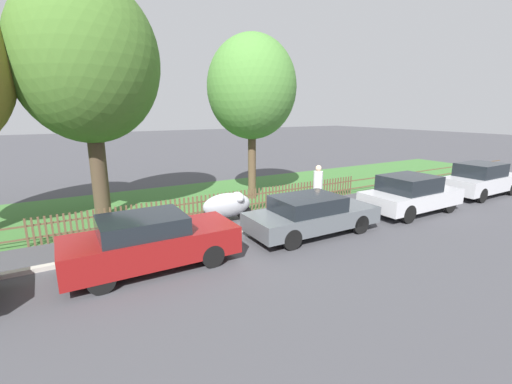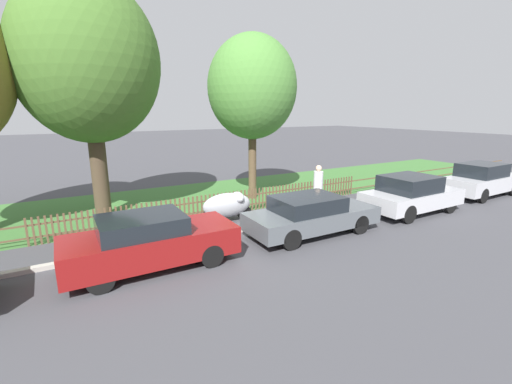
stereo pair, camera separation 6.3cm
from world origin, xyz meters
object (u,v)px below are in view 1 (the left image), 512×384
at_px(parked_car_red_compact, 410,194).
at_px(tree_mid_park, 252,88).
at_px(parked_car_navy_estate, 311,214).
at_px(covered_motorcycle, 228,205).
at_px(pedestrian_near_fence, 318,185).
at_px(parked_car_white_van, 481,179).
at_px(tree_behind_motorcycle, 87,62).
at_px(parked_car_black_saloon, 150,241).

xyz_separation_m(parked_car_red_compact, tree_mid_park, (-4.20, 5.08, 4.09)).
xyz_separation_m(parked_car_navy_estate, covered_motorcycle, (-1.78, 2.42, -0.02)).
bearing_deg(tree_mid_park, parked_car_red_compact, -50.46).
distance_m(parked_car_red_compact, pedestrian_near_fence, 3.59).
relative_size(parked_car_red_compact, parked_car_white_van, 0.94).
height_order(parked_car_red_compact, tree_behind_motorcycle, tree_behind_motorcycle).
height_order(covered_motorcycle, pedestrian_near_fence, pedestrian_near_fence).
relative_size(tree_behind_motorcycle, pedestrian_near_fence, 4.54).
xyz_separation_m(parked_car_navy_estate, tree_mid_park, (0.67, 5.01, 4.18)).
bearing_deg(pedestrian_near_fence, tree_behind_motorcycle, -114.39).
distance_m(parked_car_black_saloon, covered_motorcycle, 4.00).
bearing_deg(parked_car_white_van, parked_car_black_saloon, 178.98).
height_order(parked_car_navy_estate, covered_motorcycle, parked_car_navy_estate).
distance_m(tree_behind_motorcycle, pedestrian_near_fence, 9.34).
xyz_separation_m(parked_car_black_saloon, parked_car_red_compact, (9.92, -0.18, 0.03)).
relative_size(parked_car_red_compact, tree_behind_motorcycle, 0.49).
distance_m(parked_car_navy_estate, tree_mid_park, 6.56).
relative_size(parked_car_black_saloon, parked_car_white_van, 0.98).
height_order(parked_car_navy_estate, parked_car_red_compact, parked_car_red_compact).
xyz_separation_m(parked_car_navy_estate, parked_car_white_van, (10.12, 0.02, 0.12)).
bearing_deg(tree_behind_motorcycle, parked_car_black_saloon, -84.19).
xyz_separation_m(parked_car_black_saloon, tree_behind_motorcycle, (-0.52, 5.15, 4.78)).
bearing_deg(tree_behind_motorcycle, covered_motorcycle, -36.81).
xyz_separation_m(parked_car_red_compact, covered_motorcycle, (-6.65, 2.49, -0.10)).
xyz_separation_m(parked_car_navy_estate, tree_behind_motorcycle, (-5.58, 5.26, 4.84)).
distance_m(parked_car_black_saloon, pedestrian_near_fence, 7.27).
bearing_deg(parked_car_black_saloon, parked_car_navy_estate, -1.08).
xyz_separation_m(parked_car_white_van, tree_behind_motorcycle, (-15.70, 5.24, 4.72)).
bearing_deg(covered_motorcycle, tree_behind_motorcycle, 148.79).
bearing_deg(tree_mid_park, covered_motorcycle, -133.42).
height_order(parked_car_black_saloon, tree_behind_motorcycle, tree_behind_motorcycle).
bearing_deg(parked_car_black_saloon, tree_mid_park, 40.70).
height_order(parked_car_black_saloon, parked_car_navy_estate, parked_car_black_saloon).
bearing_deg(parked_car_navy_estate, parked_car_red_compact, -0.17).
distance_m(parked_car_white_van, pedestrian_near_fence, 8.40).
height_order(parked_car_black_saloon, parked_car_white_van, parked_car_white_van).
height_order(tree_behind_motorcycle, pedestrian_near_fence, tree_behind_motorcycle).
xyz_separation_m(tree_behind_motorcycle, tree_mid_park, (6.25, -0.25, -0.65)).
relative_size(parked_car_black_saloon, covered_motorcycle, 2.26).
distance_m(covered_motorcycle, tree_behind_motorcycle, 6.78).
height_order(parked_car_black_saloon, parked_car_red_compact, parked_car_red_compact).
xyz_separation_m(parked_car_red_compact, tree_behind_motorcycle, (-10.45, 5.33, 4.75)).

